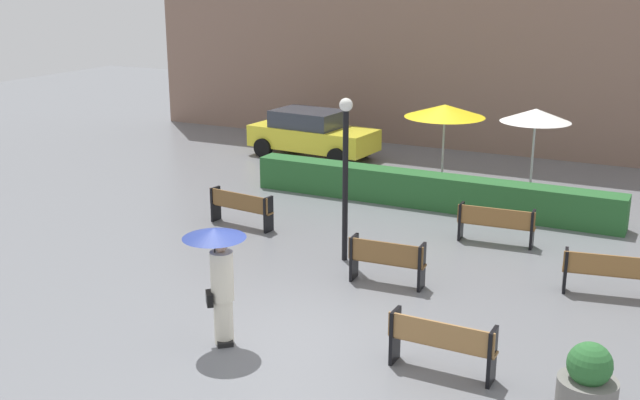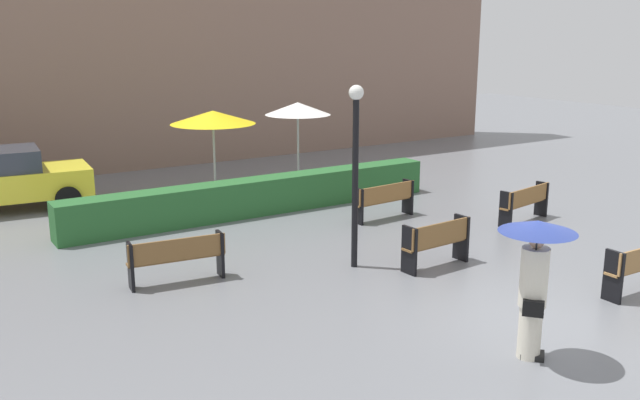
{
  "view_description": "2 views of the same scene",
  "coord_description": "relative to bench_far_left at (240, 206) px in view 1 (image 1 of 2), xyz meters",
  "views": [
    {
      "loc": [
        5.94,
        -10.49,
        5.94
      ],
      "look_at": [
        -1.0,
        3.34,
        1.42
      ],
      "focal_mm": 43.84,
      "sensor_mm": 36.0,
      "label": 1
    },
    {
      "loc": [
        -8.02,
        -6.53,
        4.44
      ],
      "look_at": [
        -1.11,
        4.36,
        1.28
      ],
      "focal_mm": 38.69,
      "sensor_mm": 36.0,
      "label": 2
    }
  ],
  "objects": [
    {
      "name": "bench_near_right",
      "position": [
        6.63,
        -4.8,
        0.02
      ],
      "size": [
        1.68,
        0.38,
        0.89
      ],
      "color": "#9E7242",
      "rests_on": "ground"
    },
    {
      "name": "hedge_strip",
      "position": [
        3.53,
        3.61,
        -0.07
      ],
      "size": [
        9.86,
        0.7,
        0.89
      ],
      "primitive_type": "cube",
      "color": "#28602D",
      "rests_on": "ground"
    },
    {
      "name": "planter_pot",
      "position": [
        8.8,
        -4.94,
        -0.06
      ],
      "size": [
        0.84,
        0.84,
        1.05
      ],
      "color": "slate",
      "rests_on": "ground"
    },
    {
      "name": "lamp_post",
      "position": [
        3.23,
        -0.96,
        1.66
      ],
      "size": [
        0.28,
        0.28,
        3.49
      ],
      "color": "black",
      "rests_on": "ground"
    },
    {
      "name": "parked_car",
      "position": [
        -1.85,
        7.39,
        0.3
      ],
      "size": [
        4.33,
        2.26,
        1.57
      ],
      "color": "yellow",
      "rests_on": "ground"
    },
    {
      "name": "pedestrian_with_umbrella",
      "position": [
        3.04,
        -5.43,
        0.82
      ],
      "size": [
        1.04,
        1.04,
        2.01
      ],
      "color": "silver",
      "rests_on": "ground"
    },
    {
      "name": "bench_mid_center",
      "position": [
        4.55,
        -1.85,
        0.02
      ],
      "size": [
        1.54,
        0.47,
        0.92
      ],
      "color": "brown",
      "rests_on": "ground"
    },
    {
      "name": "bench_far_right",
      "position": [
        8.53,
        -0.51,
        -0.0
      ],
      "size": [
        1.72,
        0.62,
        0.86
      ],
      "color": "olive",
      "rests_on": "ground"
    },
    {
      "name": "bench_back_row",
      "position": [
        5.85,
        1.5,
        -0.0
      ],
      "size": [
        1.75,
        0.47,
        0.87
      ],
      "color": "olive",
      "rests_on": "ground"
    },
    {
      "name": "ground_plane",
      "position": [
        3.88,
        -4.79,
        -0.52
      ],
      "size": [
        60.0,
        60.0,
        0.0
      ],
      "primitive_type": "plane",
      "color": "slate"
    },
    {
      "name": "patio_umbrella_yellow",
      "position": [
        3.24,
        5.62,
        1.71
      ],
      "size": [
        2.26,
        2.26,
        2.4
      ],
      "color": "silver",
      "rests_on": "ground"
    },
    {
      "name": "bench_far_left",
      "position": [
        0.0,
        0.0,
        0.0
      ],
      "size": [
        1.77,
        0.53,
        0.86
      ],
      "color": "brown",
      "rests_on": "ground"
    },
    {
      "name": "patio_umbrella_white",
      "position": [
        5.78,
        5.48,
        1.8
      ],
      "size": [
        1.86,
        1.86,
        2.5
      ],
      "color": "silver",
      "rests_on": "ground"
    }
  ]
}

